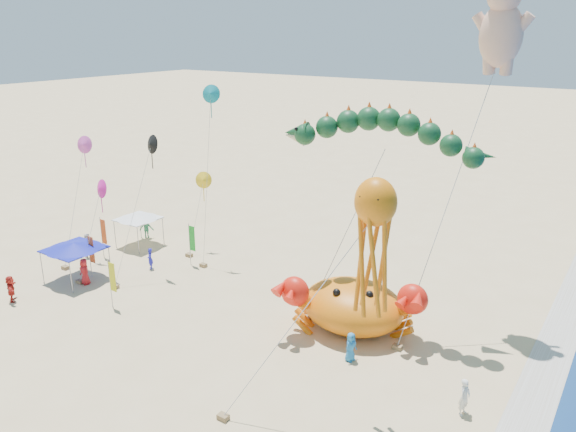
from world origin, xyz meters
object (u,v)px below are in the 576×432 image
object	(u,v)px
dragon_kite	(383,139)
cherub_kite	(502,24)
octopus_kite	(373,237)
canopy_white	(138,216)
crab_inflatable	(352,305)
canopy_blue	(74,246)

from	to	relation	value
dragon_kite	cherub_kite	bearing A→B (deg)	42.26
octopus_kite	canopy_white	bearing A→B (deg)	159.53
octopus_kite	canopy_white	world-z (taller)	octopus_kite
cherub_kite	canopy_white	distance (m)	29.41
crab_inflatable	dragon_kite	bearing A→B (deg)	75.87
canopy_blue	dragon_kite	bearing A→B (deg)	17.91
crab_inflatable	dragon_kite	size ratio (longest dim) A/B	0.67
crab_inflatable	cherub_kite	xyz separation A→B (m)	(5.05, 6.11, 15.25)
dragon_kite	canopy_white	world-z (taller)	dragon_kite
cherub_kite	octopus_kite	bearing A→B (deg)	-94.45
cherub_kite	canopy_white	bearing A→B (deg)	-171.97
dragon_kite	octopus_kite	size ratio (longest dim) A/B	1.09
dragon_kite	canopy_white	xyz separation A→B (m)	(-20.84, 0.56, -8.41)
cherub_kite	crab_inflatable	bearing A→B (deg)	-129.62
dragon_kite	canopy_blue	distance (m)	22.22
canopy_white	crab_inflatable	bearing A→B (deg)	-7.07
cherub_kite	canopy_white	world-z (taller)	cherub_kite
crab_inflatable	canopy_blue	distance (m)	19.59
octopus_kite	canopy_white	size ratio (longest dim) A/B	3.48
dragon_kite	canopy_blue	xyz separation A→B (m)	(-19.57, -6.33, -8.41)
dragon_kite	cherub_kite	world-z (taller)	cherub_kite
crab_inflatable	cherub_kite	bearing A→B (deg)	50.38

